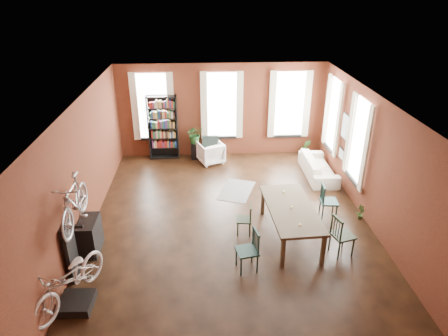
{
  "coord_description": "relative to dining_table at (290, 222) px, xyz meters",
  "views": [
    {
      "loc": [
        -0.65,
        -8.55,
        5.7
      ],
      "look_at": [
        -0.14,
        0.6,
        1.3
      ],
      "focal_mm": 32.0,
      "sensor_mm": 36.0,
      "label": 1
    }
  ],
  "objects": [
    {
      "name": "striped_rug",
      "position": [
        -1.08,
        2.36,
        -0.39
      ],
      "size": [
        1.26,
        1.57,
        0.01
      ],
      "primitive_type": "cube",
      "rotation": [
        0.0,
        0.0,
        -0.34
      ],
      "color": "black",
      "rests_on": "ground"
    },
    {
      "name": "plant_small",
      "position": [
        1.99,
        0.65,
        -0.32
      ],
      "size": [
        0.4,
        0.47,
        0.15
      ],
      "primitive_type": "imported",
      "rotation": [
        0.0,
        0.0,
        0.51
      ],
      "color": "#325923",
      "rests_on": "ground"
    },
    {
      "name": "white_armchair",
      "position": [
        -1.79,
        4.4,
        -0.01
      ],
      "size": [
        0.98,
        0.95,
        0.79
      ],
      "primitive_type": "imported",
      "rotation": [
        0.0,
        0.0,
        3.52
      ],
      "color": "white",
      "rests_on": "ground"
    },
    {
      "name": "dining_chair_b",
      "position": [
        -1.09,
        0.19,
        -0.01
      ],
      "size": [
        0.4,
        0.4,
        0.78
      ],
      "primitive_type": "cube",
      "rotation": [
        0.0,
        0.0,
        -1.68
      ],
      "color": "black",
      "rests_on": "ground"
    },
    {
      "name": "room",
      "position": [
        -1.13,
        1.22,
        1.74
      ],
      "size": [
        9.0,
        9.04,
        3.22
      ],
      "color": "black",
      "rests_on": "ground"
    },
    {
      "name": "dining_chair_a",
      "position": [
        -1.17,
        -1.15,
        0.08
      ],
      "size": [
        0.52,
        0.52,
        0.96
      ],
      "primitive_type": "cube",
      "rotation": [
        0.0,
        0.0,
        -1.37
      ],
      "color": "#1B3C39",
      "rests_on": "ground"
    },
    {
      "name": "cream_sofa",
      "position": [
        1.57,
        3.2,
        0.01
      ],
      "size": [
        0.61,
        2.08,
        0.81
      ],
      "primitive_type": "imported",
      "rotation": [
        0.0,
        0.0,
        1.57
      ],
      "color": "beige",
      "rests_on": "ground"
    },
    {
      "name": "bike_trainer",
      "position": [
        -4.52,
        -2.07,
        -0.31
      ],
      "size": [
        0.64,
        0.64,
        0.18
      ],
      "primitive_type": "cube",
      "rotation": [
        0.0,
        0.0,
        -0.03
      ],
      "color": "black",
      "rests_on": "ground"
    },
    {
      "name": "bike_wall_rack",
      "position": [
        -4.78,
        -1.2,
        0.25
      ],
      "size": [
        0.16,
        0.6,
        1.3
      ],
      "primitive_type": "cube",
      "color": "black",
      "rests_on": "ground"
    },
    {
      "name": "dining_chair_c",
      "position": [
        1.03,
        -0.72,
        0.09
      ],
      "size": [
        0.56,
        0.56,
        0.98
      ],
      "primitive_type": "cube",
      "rotation": [
        0.0,
        0.0,
        1.85
      ],
      "color": "#1F2F1C",
      "rests_on": "ground"
    },
    {
      "name": "bookshelf",
      "position": [
        -3.38,
        4.9,
        0.7
      ],
      "size": [
        1.0,
        0.32,
        2.2
      ],
      "primitive_type": "cube",
      "color": "black",
      "rests_on": "ground"
    },
    {
      "name": "dining_chair_d",
      "position": [
        1.17,
        0.8,
        0.07
      ],
      "size": [
        0.46,
        0.46,
        0.93
      ],
      "primitive_type": "cube",
      "rotation": [
        0.0,
        0.0,
        1.5
      ],
      "color": "#1A3935",
      "rests_on": "ground"
    },
    {
      "name": "plant_by_sofa",
      "position": [
        1.56,
        4.81,
        -0.27
      ],
      "size": [
        0.48,
        0.66,
        0.27
      ],
      "primitive_type": "imported",
      "rotation": [
        0.0,
        0.0,
        -0.27
      ],
      "color": "#2A5120",
      "rests_on": "ground"
    },
    {
      "name": "bicycle_floor",
      "position": [
        -4.54,
        -2.09,
        0.73
      ],
      "size": [
        1.01,
        1.18,
        1.9
      ],
      "primitive_type": "imported",
      "rotation": [
        0.0,
        0.0,
        -0.41
      ],
      "color": "beige",
      "rests_on": "bike_trainer"
    },
    {
      "name": "plant_stand",
      "position": [
        -2.32,
        4.77,
        -0.12
      ],
      "size": [
        0.32,
        0.32,
        0.56
      ],
      "primitive_type": "cube",
      "rotation": [
        0.0,
        0.0,
        0.16
      ],
      "color": "black",
      "rests_on": "ground"
    },
    {
      "name": "console_table",
      "position": [
        -4.66,
        -0.3,
        0.0
      ],
      "size": [
        0.4,
        0.8,
        0.8
      ],
      "primitive_type": "cube",
      "color": "black",
      "rests_on": "ground"
    },
    {
      "name": "plant_on_stand",
      "position": [
        -2.31,
        4.8,
        0.41
      ],
      "size": [
        0.74,
        0.78,
        0.5
      ],
      "primitive_type": "imported",
      "rotation": [
        0.0,
        0.0,
        0.29
      ],
      "color": "#204F1F",
      "rests_on": "plant_stand"
    },
    {
      "name": "bicycle_hung",
      "position": [
        -4.53,
        -1.2,
        1.73
      ],
      "size": [
        0.47,
        1.0,
        1.66
      ],
      "primitive_type": "imported",
      "color": "#A5A8AD",
      "rests_on": "bike_wall_rack"
    },
    {
      "name": "dining_table",
      "position": [
        0.0,
        0.0,
        0.0
      ],
      "size": [
        1.19,
        2.4,
        0.8
      ],
      "primitive_type": "cube",
      "rotation": [
        0.0,
        0.0,
        0.05
      ],
      "color": "brown",
      "rests_on": "ground"
    }
  ]
}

